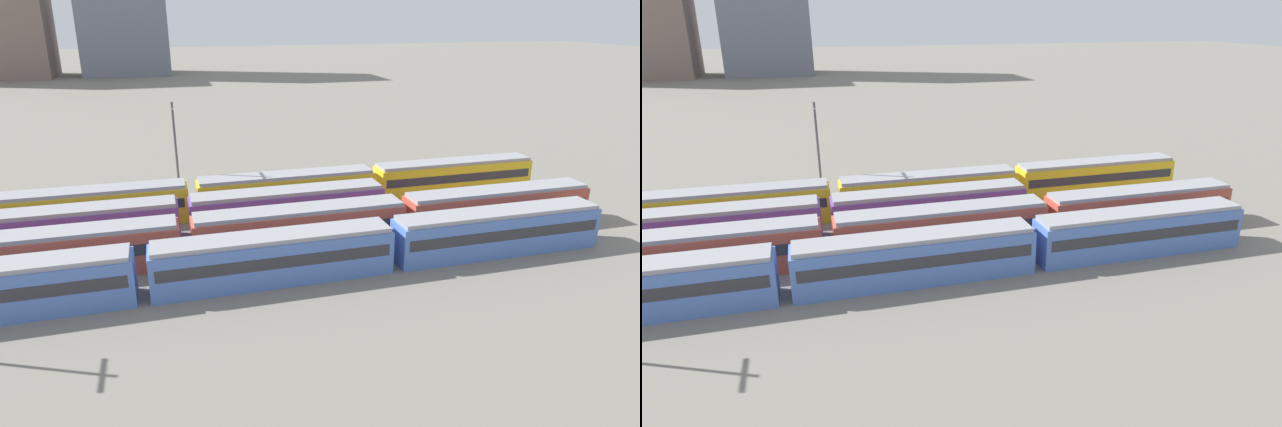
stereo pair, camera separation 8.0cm
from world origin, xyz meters
TOP-DOWN VIEW (x-y plane):
  - train_track_0 at (19.68, 0.00)m, footprint 74.70×3.06m
  - train_track_1 at (23.00, 5.20)m, footprint 74.70×3.06m
  - train_track_2 at (13.71, 10.40)m, footprint 55.80×3.06m
  - train_track_3 at (24.24, 15.60)m, footprint 74.70×3.06m
  - catenary_pole_1 at (23.13, 18.88)m, footprint 0.24×3.20m
  - distant_building_1 at (-15.64, 157.09)m, footprint 14.87×21.54m

SIDE VIEW (x-z plane):
  - train_track_2 at x=13.71m, z-range 0.03..3.78m
  - train_track_0 at x=19.68m, z-range 0.03..3.78m
  - train_track_1 at x=23.00m, z-range 0.03..3.78m
  - train_track_3 at x=24.24m, z-range 0.03..3.78m
  - catenary_pole_1 at x=23.13m, z-range 0.56..11.44m
  - distant_building_1 at x=-15.64m, z-range 0.00..36.25m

